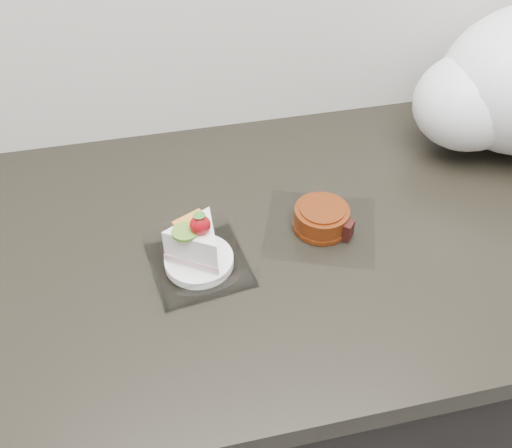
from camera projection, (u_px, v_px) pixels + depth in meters
counter at (271, 384)px, 1.20m from camera, size 2.04×0.64×0.90m
cake_tray at (198, 252)px, 0.82m from camera, size 0.15×0.15×0.11m
mooncake_wrap at (322, 220)px, 0.88m from camera, size 0.22×0.21×0.04m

